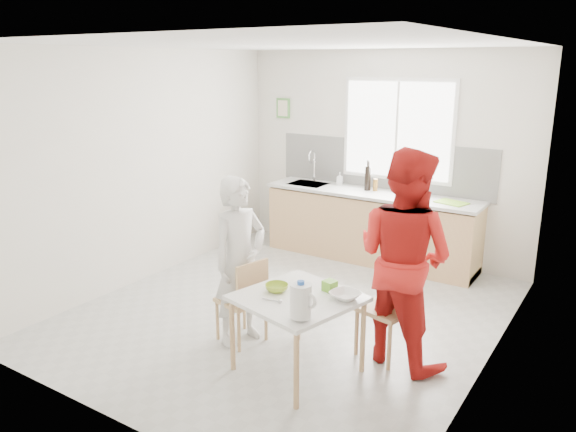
# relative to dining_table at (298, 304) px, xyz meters

# --- Properties ---
(ground) EXTENTS (4.50, 4.50, 0.00)m
(ground) POSITION_rel_dining_table_xyz_m (-0.67, 0.94, -0.61)
(ground) COLOR #B7B7B2
(ground) RESTS_ON ground
(room_shell) EXTENTS (4.50, 4.50, 4.50)m
(room_shell) POSITION_rel_dining_table_xyz_m (-0.67, 0.94, 1.04)
(room_shell) COLOR silver
(room_shell) RESTS_ON ground
(window) EXTENTS (1.50, 0.06, 1.30)m
(window) POSITION_rel_dining_table_xyz_m (-0.47, 3.16, 1.09)
(window) COLOR white
(window) RESTS_ON room_shell
(backsplash) EXTENTS (3.00, 0.02, 0.65)m
(backsplash) POSITION_rel_dining_table_xyz_m (-0.67, 3.18, 0.62)
(backsplash) COLOR white
(backsplash) RESTS_ON room_shell
(picture_frame) EXTENTS (0.22, 0.03, 0.28)m
(picture_frame) POSITION_rel_dining_table_xyz_m (-2.22, 3.17, 1.29)
(picture_frame) COLOR #549A46
(picture_frame) RESTS_ON room_shell
(kitchen_counter) EXTENTS (2.84, 0.64, 1.37)m
(kitchen_counter) POSITION_rel_dining_table_xyz_m (-0.68, 2.89, -0.19)
(kitchen_counter) COLOR tan
(kitchen_counter) RESTS_ON ground
(dining_table) EXTENTS (1.07, 1.07, 0.68)m
(dining_table) POSITION_rel_dining_table_xyz_m (0.00, 0.00, 0.00)
(dining_table) COLOR white
(dining_table) RESTS_ON ground
(chair_left) EXTENTS (0.46, 0.46, 0.82)m
(chair_left) POSITION_rel_dining_table_xyz_m (-0.67, 0.16, -0.16)
(chair_left) COLOR tan
(chair_left) RESTS_ON ground
(chair_far) EXTENTS (0.51, 0.51, 0.91)m
(chair_far) POSITION_rel_dining_table_xyz_m (0.54, 0.71, -0.11)
(chair_far) COLOR tan
(chair_far) RESTS_ON ground
(person_white) EXTENTS (0.50, 0.65, 1.57)m
(person_white) POSITION_rel_dining_table_xyz_m (-0.73, 0.18, 0.18)
(person_white) COLOR silver
(person_white) RESTS_ON ground
(person_red) EXTENTS (1.06, 0.91, 1.88)m
(person_red) POSITION_rel_dining_table_xyz_m (0.65, 0.67, 0.33)
(person_red) COLOR red
(person_red) RESTS_ON ground
(bowl_green) EXTENTS (0.24, 0.24, 0.06)m
(bowl_green) POSITION_rel_dining_table_xyz_m (-0.21, -0.00, 0.10)
(bowl_green) COLOR #94B429
(bowl_green) RESTS_ON dining_table
(bowl_white) EXTENTS (0.29, 0.29, 0.06)m
(bowl_white) POSITION_rel_dining_table_xyz_m (0.35, 0.17, 0.10)
(bowl_white) COLOR white
(bowl_white) RESTS_ON dining_table
(milk_jug) EXTENTS (0.22, 0.16, 0.29)m
(milk_jug) POSITION_rel_dining_table_xyz_m (0.25, -0.35, 0.22)
(milk_jug) COLOR white
(milk_jug) RESTS_ON dining_table
(green_box) EXTENTS (0.12, 0.12, 0.09)m
(green_box) POSITION_rel_dining_table_xyz_m (0.16, 0.25, 0.12)
(green_box) COLOR #68B429
(green_box) RESTS_ON dining_table
(spoon) EXTENTS (0.16, 0.03, 0.01)m
(spoon) POSITION_rel_dining_table_xyz_m (-0.13, -0.19, 0.08)
(spoon) COLOR #A5A5AA
(spoon) RESTS_ON dining_table
(cutting_board) EXTENTS (0.40, 0.33, 0.01)m
(cutting_board) POSITION_rel_dining_table_xyz_m (0.38, 2.86, 0.32)
(cutting_board) COLOR #87C92E
(cutting_board) RESTS_ON kitchen_counter
(wine_bottle_a) EXTENTS (0.07, 0.07, 0.32)m
(wine_bottle_a) POSITION_rel_dining_table_xyz_m (-0.76, 2.94, 0.47)
(wine_bottle_a) COLOR black
(wine_bottle_a) RESTS_ON kitchen_counter
(wine_bottle_b) EXTENTS (0.07, 0.07, 0.30)m
(wine_bottle_b) POSITION_rel_dining_table_xyz_m (-0.76, 2.96, 0.46)
(wine_bottle_b) COLOR black
(wine_bottle_b) RESTS_ON kitchen_counter
(jar_amber) EXTENTS (0.06, 0.06, 0.16)m
(jar_amber) POSITION_rel_dining_table_xyz_m (-0.66, 2.97, 0.39)
(jar_amber) COLOR brown
(jar_amber) RESTS_ON kitchen_counter
(soap_bottle) EXTENTS (0.10, 0.10, 0.17)m
(soap_bottle) POSITION_rel_dining_table_xyz_m (-1.22, 3.05, 0.40)
(soap_bottle) COLOR #999999
(soap_bottle) RESTS_ON kitchen_counter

